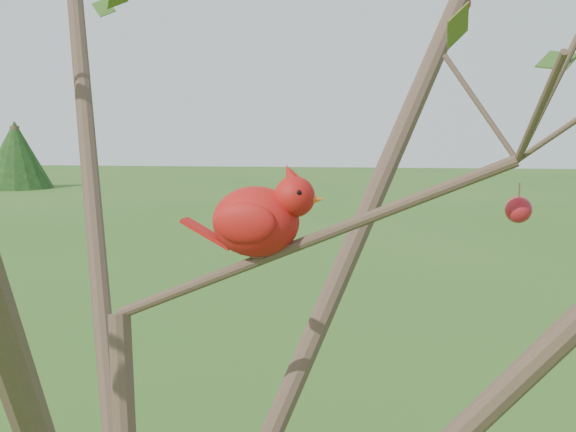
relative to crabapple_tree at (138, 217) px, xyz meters
name	(u,v)px	position (x,y,z in m)	size (l,w,h in m)	color
crabapple_tree	(138,217)	(0.00, 0.00, 0.00)	(2.35, 2.05, 2.95)	#3B2A20
cardinal	(261,218)	(0.16, 0.11, -0.01)	(0.22, 0.12, 0.16)	red
distant_trees	(318,148)	(-2.05, 25.22, -0.68)	(41.69, 18.22, 3.25)	#3B2A20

